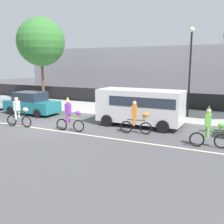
# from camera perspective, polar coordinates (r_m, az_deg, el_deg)

# --- Properties ---
(ground_plane) EXTENTS (80.00, 80.00, 0.00)m
(ground_plane) POSITION_cam_1_polar(r_m,az_deg,el_deg) (16.08, -14.11, -3.11)
(ground_plane) COLOR #4C4C4F
(road_centre_line) EXTENTS (36.00, 0.14, 0.01)m
(road_centre_line) POSITION_cam_1_polar(r_m,az_deg,el_deg) (15.71, -15.29, -3.47)
(road_centre_line) COLOR beige
(road_centre_line) RESTS_ON ground
(sidewalk_curb) EXTENTS (60.00, 5.00, 0.15)m
(sidewalk_curb) POSITION_cam_1_polar(r_m,az_deg,el_deg) (21.31, -2.75, 0.72)
(sidewalk_curb) COLOR #ADAAA3
(sidewalk_curb) RESTS_ON ground
(fence_line) EXTENTS (40.00, 0.08, 1.40)m
(fence_line) POSITION_cam_1_polar(r_m,az_deg,el_deg) (23.76, 0.64, 3.27)
(fence_line) COLOR black
(fence_line) RESTS_ON ground
(building_backdrop) EXTENTS (28.00, 8.00, 5.40)m
(building_backdrop) POSITION_cam_1_polar(r_m,az_deg,el_deg) (31.43, 8.21, 8.60)
(building_backdrop) COLOR #99939E
(building_backdrop) RESTS_ON ground
(parade_cyclist_zebra) EXTENTS (1.71, 0.52, 1.92)m
(parade_cyclist_zebra) POSITION_cam_1_polar(r_m,az_deg,el_deg) (16.39, -19.64, -0.15)
(parade_cyclist_zebra) COLOR black
(parade_cyclist_zebra) RESTS_ON ground
(parade_cyclist_purple) EXTENTS (1.72, 0.51, 1.92)m
(parade_cyclist_purple) POSITION_cam_1_polar(r_m,az_deg,el_deg) (14.59, -9.12, -0.92)
(parade_cyclist_purple) COLOR black
(parade_cyclist_purple) RESTS_ON ground
(parade_cyclist_orange) EXTENTS (1.70, 0.55, 1.92)m
(parade_cyclist_orange) POSITION_cam_1_polar(r_m,az_deg,el_deg) (13.92, 5.32, -1.39)
(parade_cyclist_orange) COLOR black
(parade_cyclist_orange) RESTS_ON ground
(parade_cyclist_lime) EXTENTS (1.70, 0.55, 1.92)m
(parade_cyclist_lime) POSITION_cam_1_polar(r_m,az_deg,el_deg) (12.38, 20.59, -3.53)
(parade_cyclist_lime) COLOR black
(parade_cyclist_lime) RESTS_ON ground
(parked_van_white) EXTENTS (5.00, 2.22, 2.18)m
(parked_van_white) POSITION_cam_1_polar(r_m,az_deg,el_deg) (15.65, 6.37, 1.55)
(parked_van_white) COLOR white
(parked_van_white) RESTS_ON ground
(parked_car_teal) EXTENTS (4.10, 1.92, 1.64)m
(parked_car_teal) POSITION_cam_1_polar(r_m,az_deg,el_deg) (20.24, -17.11, 1.75)
(parked_car_teal) COLOR #1E727A
(parked_car_teal) RESTS_ON ground
(street_lamp_post) EXTENTS (0.36, 0.36, 5.86)m
(street_lamp_post) POSITION_cam_1_polar(r_m,az_deg,el_deg) (18.19, 16.71, 10.99)
(street_lamp_post) COLOR black
(street_lamp_post) RESTS_ON sidewalk_curb
(street_tree_near_lamp) EXTENTS (4.36, 4.36, 7.66)m
(street_tree_near_lamp) POSITION_cam_1_polar(r_m,az_deg,el_deg) (25.48, -15.20, 14.50)
(street_tree_near_lamp) COLOR brown
(street_tree_near_lamp) RESTS_ON sidewalk_curb
(pedestrian_onlooker) EXTENTS (0.32, 0.20, 1.62)m
(pedestrian_onlooker) POSITION_cam_1_polar(r_m,az_deg,el_deg) (19.36, 1.72, 2.54)
(pedestrian_onlooker) COLOR #33333D
(pedestrian_onlooker) RESTS_ON sidewalk_curb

